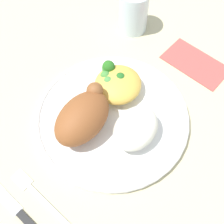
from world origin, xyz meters
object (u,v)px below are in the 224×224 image
at_px(plate, 112,117).
at_px(water_glass, 134,11).
at_px(roasted_chicken, 83,117).
at_px(mac_cheese_with_broccoli, 117,83).
at_px(fork, 39,196).
at_px(knife, 19,213).
at_px(rice_pile, 136,128).
at_px(napkin, 195,63).

xyz_separation_m(plate, water_glass, (0.23, 0.11, 0.04)).
height_order(roasted_chicken, mac_cheese_with_broccoli, roasted_chicken).
distance_m(mac_cheese_with_broccoli, fork, 0.25).
xyz_separation_m(plate, knife, (-0.23, 0.02, -0.01)).
height_order(mac_cheese_with_broccoli, water_glass, water_glass).
bearing_deg(roasted_chicken, rice_pile, -64.18).
distance_m(rice_pile, knife, 0.24).
bearing_deg(rice_pile, napkin, -2.12).
relative_size(plate, fork, 2.05).
height_order(rice_pile, knife, rice_pile).
bearing_deg(water_glass, rice_pile, -145.51).
height_order(fork, knife, knife).
distance_m(plate, water_glass, 0.26).
distance_m(roasted_chicken, napkin, 0.29).
xyz_separation_m(knife, napkin, (0.45, -0.09, -0.00)).
xyz_separation_m(mac_cheese_with_broccoli, water_glass, (0.18, 0.08, 0.01)).
bearing_deg(plate, roasted_chicken, 151.54).
bearing_deg(rice_pile, water_glass, 34.49).
distance_m(roasted_chicken, rice_pile, 0.09).
bearing_deg(napkin, water_glass, 86.37).
xyz_separation_m(mac_cheese_with_broccoli, napkin, (0.17, -0.09, -0.04)).
xyz_separation_m(roasted_chicken, mac_cheese_with_broccoli, (0.10, 0.00, -0.01)).
distance_m(rice_pile, water_glass, 0.29).
height_order(rice_pile, napkin, rice_pile).
bearing_deg(roasted_chicken, mac_cheese_with_broccoli, 0.25).
bearing_deg(roasted_chicken, fork, -173.74).
height_order(roasted_chicken, napkin, roasted_chicken).
height_order(plate, rice_pile, rice_pile).
bearing_deg(napkin, plate, 163.34).
relative_size(rice_pile, fork, 0.66).
height_order(mac_cheese_with_broccoli, napkin, mac_cheese_with_broccoli).
bearing_deg(fork, plate, -3.34).
bearing_deg(knife, plate, -4.85).
bearing_deg(knife, water_glass, 10.79).
relative_size(knife, napkin, 1.38).
bearing_deg(napkin, roasted_chicken, 161.02).
bearing_deg(plate, mac_cheese_with_broccoli, 27.10).
bearing_deg(mac_cheese_with_broccoli, plate, -152.90).
bearing_deg(napkin, knife, 169.26).
bearing_deg(rice_pile, knife, 160.84).
height_order(mac_cheese_with_broccoli, knife, mac_cheese_with_broccoli).
bearing_deg(plate, water_glass, 24.93).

